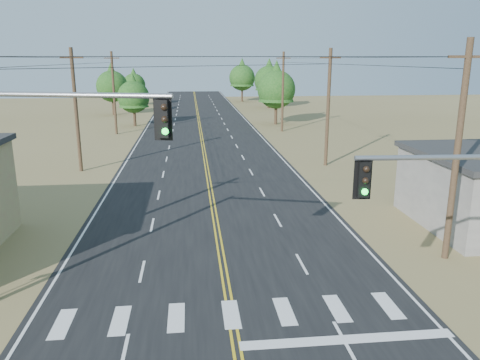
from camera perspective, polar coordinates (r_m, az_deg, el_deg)
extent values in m
cube|color=black|center=(38.44, -3.97, 0.82)|extent=(15.00, 200.00, 0.02)
cylinder|color=#4C3826|center=(40.59, -19.35, 7.93)|extent=(0.30, 0.30, 10.00)
cube|color=#4C3826|center=(40.38, -19.86, 13.85)|extent=(1.80, 0.12, 0.12)
cylinder|color=#4C3826|center=(60.17, -15.11, 10.15)|extent=(0.30, 0.30, 10.00)
cube|color=#4C3826|center=(60.03, -15.38, 14.14)|extent=(1.80, 0.12, 0.12)
cylinder|color=#4C3826|center=(23.02, 24.93, 2.90)|extent=(0.30, 0.30, 10.00)
cube|color=#4C3826|center=(22.64, 26.09, 13.35)|extent=(1.80, 0.12, 0.12)
cylinder|color=#4C3826|center=(41.26, 10.68, 8.59)|extent=(0.30, 0.30, 10.00)
cube|color=#4C3826|center=(41.06, 10.97, 14.43)|extent=(1.80, 0.12, 0.12)
cylinder|color=#4C3826|center=(60.62, 5.24, 10.61)|extent=(0.30, 0.30, 10.00)
cube|color=#4C3826|center=(60.49, 5.33, 14.58)|extent=(1.80, 0.12, 0.12)
cylinder|color=gray|center=(16.89, -20.51, 9.71)|extent=(7.20, 2.13, 0.18)
cube|color=black|center=(15.59, -9.33, 7.40)|extent=(0.47, 0.43, 1.23)
sphere|color=black|center=(15.35, -9.23, 8.77)|extent=(0.22, 0.22, 0.22)
sphere|color=black|center=(15.39, -9.17, 7.32)|extent=(0.22, 0.22, 0.22)
sphere|color=#0CE533|center=(15.45, -9.11, 5.87)|extent=(0.22, 0.22, 0.22)
cylinder|color=gray|center=(14.34, 25.49, 2.54)|extent=(6.05, 0.49, 0.15)
cube|color=black|center=(13.39, 14.78, 0.11)|extent=(0.33, 0.29, 1.00)
sphere|color=black|center=(13.17, 15.16, 1.28)|extent=(0.18, 0.18, 0.18)
sphere|color=black|center=(13.24, 15.07, -0.06)|extent=(0.18, 0.18, 0.18)
sphere|color=#0CE533|center=(13.33, 14.98, -1.39)|extent=(0.18, 0.18, 0.18)
cylinder|color=#3F2D1E|center=(67.33, -12.73, 7.56)|extent=(0.39, 0.39, 2.63)
cone|color=#134414|center=(67.00, -12.91, 10.65)|extent=(4.09, 4.09, 4.67)
sphere|color=#134414|center=(67.07, -12.86, 9.85)|extent=(4.38, 4.38, 4.38)
cylinder|color=#3F2D1E|center=(81.66, -15.18, 8.74)|extent=(0.45, 0.45, 3.08)
cone|color=#134414|center=(81.38, -15.38, 11.74)|extent=(4.79, 4.79, 5.48)
sphere|color=#134414|center=(81.43, -15.33, 10.96)|extent=(5.13, 5.13, 5.13)
cylinder|color=#3F2D1E|center=(97.16, -12.70, 9.62)|extent=(0.45, 0.45, 2.68)
cone|color=#134414|center=(96.93, -12.82, 11.81)|extent=(4.17, 4.17, 4.76)
sphere|color=#134414|center=(96.98, -12.79, 11.24)|extent=(4.47, 4.47, 4.47)
cylinder|color=#3F2D1E|center=(67.64, 4.39, 8.15)|extent=(0.43, 0.43, 3.23)
cone|color=#134414|center=(67.29, 4.46, 11.95)|extent=(5.02, 5.02, 5.73)
sphere|color=#134414|center=(67.35, 4.44, 10.96)|extent=(5.38, 5.38, 5.38)
cylinder|color=#3F2D1E|center=(90.80, 3.52, 9.83)|extent=(0.50, 0.50, 3.34)
cone|color=#134414|center=(90.54, 3.57, 12.76)|extent=(5.19, 5.19, 5.93)
sphere|color=#134414|center=(90.59, 3.55, 12.00)|extent=(5.56, 5.56, 5.56)
cylinder|color=#3F2D1E|center=(104.20, 0.25, 10.47)|extent=(0.41, 0.41, 3.35)
cone|color=#134414|center=(103.97, 0.25, 13.03)|extent=(5.22, 5.22, 5.96)
sphere|color=#134414|center=(104.01, 0.25, 12.36)|extent=(5.59, 5.59, 5.59)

